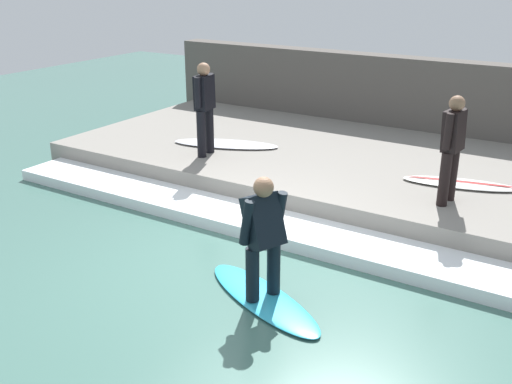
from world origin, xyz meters
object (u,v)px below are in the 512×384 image
at_px(surfboard_waiting_far, 226,144).
at_px(surfboard_waiting_near, 460,183).
at_px(surfboard_riding, 263,298).
at_px(surfer_riding, 263,232).
at_px(surfer_waiting_far, 205,104).
at_px(surfer_waiting_near, 452,144).

bearing_deg(surfboard_waiting_far, surfboard_waiting_near, -88.34).
bearing_deg(surfboard_waiting_far, surfboard_riding, -140.50).
height_order(surfboard_waiting_near, surfboard_waiting_far, surfboard_waiting_near).
bearing_deg(surfer_riding, surfer_waiting_far, 44.75).
xyz_separation_m(surfer_riding, surfboard_waiting_near, (3.75, -1.17, -0.39)).
relative_size(surfboard_waiting_near, surfer_waiting_far, 1.10).
xyz_separation_m(surfer_riding, surfboard_waiting_far, (3.63, 2.99, -0.39)).
xyz_separation_m(surfboard_riding, surfboard_waiting_near, (3.75, -1.17, 0.42)).
bearing_deg(surfer_riding, surfboard_riding, 90.00).
distance_m(surfboard_waiting_near, surfboard_waiting_far, 4.16).
xyz_separation_m(surfer_riding, surfer_waiting_near, (2.95, -1.17, 0.42)).
relative_size(surfer_riding, surfboard_waiting_near, 0.81).
bearing_deg(surfer_waiting_far, surfboard_waiting_near, -79.67).
height_order(surfer_waiting_far, surfboard_waiting_far, surfer_waiting_far).
height_order(surfboard_riding, surfer_waiting_near, surfer_waiting_near).
bearing_deg(surfer_riding, surfboard_waiting_far, 39.50).
bearing_deg(surfer_waiting_near, surfboard_waiting_far, 80.79).
bearing_deg(surfer_waiting_far, surfer_waiting_near, -90.55).
bearing_deg(surfboard_waiting_near, surfer_waiting_near, 179.74).
bearing_deg(surfboard_riding, surfboard_waiting_near, -17.34).
height_order(surfer_riding, surfer_waiting_far, surfer_waiting_far).
distance_m(surfer_waiting_far, surfboard_waiting_far, 1.07).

